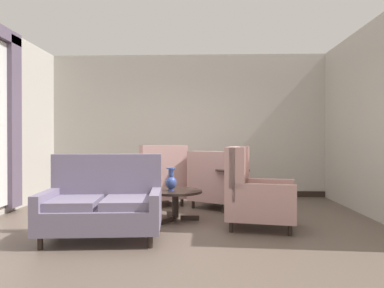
{
  "coord_description": "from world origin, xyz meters",
  "views": [
    {
      "loc": [
        0.35,
        -4.92,
        1.19
      ],
      "look_at": [
        0.17,
        0.38,
        1.14
      ],
      "focal_mm": 33.6,
      "sensor_mm": 36.0,
      "label": 1
    }
  ],
  "objects_px": {
    "coffee_table": "(175,196)",
    "armchair_near_window": "(253,195)",
    "porcelain_vase": "(171,181)",
    "armchair_foreground_right": "(160,181)",
    "side_table": "(233,186)",
    "armchair_near_sideboard": "(216,184)",
    "settee": "(103,205)"
  },
  "relations": [
    {
      "from": "armchair_near_window",
      "to": "porcelain_vase",
      "type": "bearing_deg",
      "value": 82.06
    },
    {
      "from": "settee",
      "to": "side_table",
      "type": "distance_m",
      "value": 2.35
    },
    {
      "from": "coffee_table",
      "to": "armchair_foreground_right",
      "type": "bearing_deg",
      "value": 107.44
    },
    {
      "from": "armchair_near_sideboard",
      "to": "armchair_foreground_right",
      "type": "distance_m",
      "value": 1.06
    },
    {
      "from": "armchair_foreground_right",
      "to": "side_table",
      "type": "relative_size",
      "value": 1.65
    },
    {
      "from": "coffee_table",
      "to": "armchair_near_sideboard",
      "type": "xyz_separation_m",
      "value": [
        0.65,
        1.03,
        0.07
      ]
    },
    {
      "from": "coffee_table",
      "to": "porcelain_vase",
      "type": "distance_m",
      "value": 0.25
    },
    {
      "from": "porcelain_vase",
      "to": "coffee_table",
      "type": "bearing_deg",
      "value": 37.78
    },
    {
      "from": "settee",
      "to": "armchair_foreground_right",
      "type": "relative_size",
      "value": 1.24
    },
    {
      "from": "porcelain_vase",
      "to": "armchair_foreground_right",
      "type": "bearing_deg",
      "value": 104.38
    },
    {
      "from": "coffee_table",
      "to": "side_table",
      "type": "xyz_separation_m",
      "value": [
        0.9,
        0.59,
        0.08
      ]
    },
    {
      "from": "armchair_near_sideboard",
      "to": "armchair_foreground_right",
      "type": "height_order",
      "value": "armchair_foreground_right"
    },
    {
      "from": "side_table",
      "to": "armchair_near_window",
      "type": "bearing_deg",
      "value": -79.22
    },
    {
      "from": "armchair_near_window",
      "to": "side_table",
      "type": "bearing_deg",
      "value": 22.26
    },
    {
      "from": "armchair_foreground_right",
      "to": "armchair_near_window",
      "type": "bearing_deg",
      "value": 106.56
    },
    {
      "from": "porcelain_vase",
      "to": "armchair_near_window",
      "type": "distance_m",
      "value": 1.24
    },
    {
      "from": "coffee_table",
      "to": "armchair_foreground_right",
      "type": "height_order",
      "value": "armchair_foreground_right"
    },
    {
      "from": "settee",
      "to": "side_table",
      "type": "height_order",
      "value": "settee"
    },
    {
      "from": "armchair_foreground_right",
      "to": "armchair_near_window",
      "type": "relative_size",
      "value": 1.07
    },
    {
      "from": "coffee_table",
      "to": "armchair_near_sideboard",
      "type": "bearing_deg",
      "value": 57.72
    },
    {
      "from": "armchair_near_sideboard",
      "to": "coffee_table",
      "type": "bearing_deg",
      "value": 89.87
    },
    {
      "from": "coffee_table",
      "to": "porcelain_vase",
      "type": "relative_size",
      "value": 2.36
    },
    {
      "from": "coffee_table",
      "to": "armchair_near_window",
      "type": "bearing_deg",
      "value": -22.48
    },
    {
      "from": "armchair_near_sideboard",
      "to": "side_table",
      "type": "bearing_deg",
      "value": 151.81
    },
    {
      "from": "coffee_table",
      "to": "side_table",
      "type": "height_order",
      "value": "side_table"
    },
    {
      "from": "porcelain_vase",
      "to": "armchair_foreground_right",
      "type": "xyz_separation_m",
      "value": [
        -0.33,
        1.28,
        -0.15
      ]
    },
    {
      "from": "armchair_near_window",
      "to": "armchair_near_sideboard",
      "type": "bearing_deg",
      "value": 28.29
    },
    {
      "from": "armchair_near_window",
      "to": "side_table",
      "type": "xyz_separation_m",
      "value": [
        -0.2,
        1.05,
        -0.02
      ]
    },
    {
      "from": "armchair_near_sideboard",
      "to": "side_table",
      "type": "relative_size",
      "value": 1.63
    },
    {
      "from": "settee",
      "to": "armchair_near_window",
      "type": "height_order",
      "value": "armchair_near_window"
    },
    {
      "from": "coffee_table",
      "to": "armchair_near_window",
      "type": "xyz_separation_m",
      "value": [
        1.1,
        -0.46,
        0.1
      ]
    },
    {
      "from": "armchair_near_window",
      "to": "coffee_table",
      "type": "bearing_deg",
      "value": 79.0
    }
  ]
}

